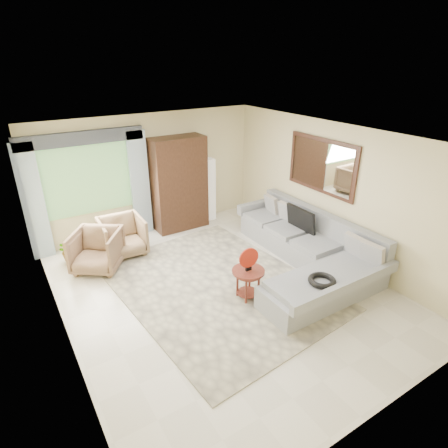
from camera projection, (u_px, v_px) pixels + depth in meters
ground at (223, 290)px, 6.45m from camera, size 6.00×6.00×0.00m
area_rug at (216, 285)px, 6.56m from camera, size 3.33×4.24×0.02m
sectional_sofa at (307, 253)px, 7.06m from camera, size 2.30×3.46×0.90m
tv_screen at (301, 219)px, 7.42m from camera, size 0.14×0.74×0.48m
garden_hose at (322, 280)px, 5.73m from camera, size 0.43×0.43×0.09m
coffee_table at (248, 283)px, 6.12m from camera, size 0.53×0.53×0.53m
red_disc at (249, 258)px, 5.92m from camera, size 0.34×0.06×0.34m
armchair_left at (97, 251)px, 6.93m from camera, size 1.16×1.17×0.77m
armchair_right at (123, 236)px, 7.47m from camera, size 0.85×0.88×0.77m
potted_plant at (71, 249)px, 7.21m from camera, size 0.58×0.54×0.54m
armoire at (179, 184)px, 8.38m from camera, size 1.20×0.55×2.10m
floor_lamp at (209, 190)px, 8.94m from camera, size 0.24×0.24×1.50m
window at (87, 180)px, 7.50m from camera, size 1.80×0.04×1.40m
curtain_left at (33, 203)px, 7.03m from camera, size 0.40×0.08×2.30m
curtain_right at (140, 184)px, 8.05m from camera, size 0.40×0.08×2.30m
valance at (81, 138)px, 7.10m from camera, size 2.40×0.12×0.26m
wall_mirror at (321, 166)px, 7.19m from camera, size 0.05×1.70×1.05m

